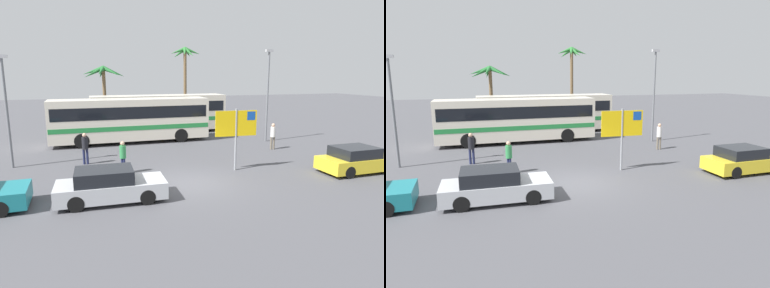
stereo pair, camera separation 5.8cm
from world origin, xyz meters
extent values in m
plane|color=#4C4C51|center=(0.00, 0.00, 0.00)|extent=(120.00, 120.00, 0.00)
cube|color=silver|center=(-1.22, 10.55, 1.73)|extent=(11.19, 2.42, 2.90)
cube|color=black|center=(-1.22, 10.55, 2.28)|extent=(10.74, 2.45, 0.84)
cube|color=#23843D|center=(-1.22, 10.55, 1.22)|extent=(11.08, 2.45, 0.32)
cylinder|color=black|center=(2.25, 11.64, 0.50)|extent=(1.00, 0.28, 1.00)
cylinder|color=black|center=(2.25, 9.47, 0.50)|extent=(1.00, 0.28, 1.00)
cylinder|color=black|center=(-4.69, 11.64, 0.50)|extent=(1.00, 0.28, 1.00)
cylinder|color=black|center=(-4.69, 9.47, 0.50)|extent=(1.00, 0.28, 1.00)
cube|color=silver|center=(1.67, 14.06, 1.73)|extent=(11.19, 2.42, 2.90)
cube|color=black|center=(1.67, 14.06, 2.28)|extent=(10.74, 2.45, 0.84)
cube|color=#23843D|center=(1.67, 14.06, 1.22)|extent=(11.08, 2.45, 0.32)
cylinder|color=black|center=(5.14, 15.14, 0.50)|extent=(1.00, 0.28, 1.00)
cylinder|color=black|center=(5.14, 12.97, 0.50)|extent=(1.00, 0.28, 1.00)
cylinder|color=black|center=(-1.80, 15.14, 0.50)|extent=(1.00, 0.28, 1.00)
cylinder|color=black|center=(-1.80, 12.97, 0.50)|extent=(1.00, 0.28, 1.00)
cylinder|color=gray|center=(2.87, 1.43, 1.60)|extent=(0.11, 0.11, 3.20)
cube|color=yellow|center=(2.87, 1.43, 2.45)|extent=(2.20, 0.21, 1.30)
cube|color=#1447A8|center=(3.66, 1.38, 2.82)|extent=(0.44, 0.10, 0.44)
cube|color=#B7BABF|center=(-3.62, -1.10, 0.48)|extent=(4.25, 1.85, 0.64)
cube|color=black|center=(-3.87, -1.09, 1.06)|extent=(2.23, 1.64, 0.52)
cylinder|color=black|center=(-2.29, -0.37, 0.30)|extent=(0.61, 0.18, 0.60)
cylinder|color=black|center=(-2.35, -1.92, 0.30)|extent=(0.61, 0.18, 0.60)
cylinder|color=black|center=(-4.89, -0.28, 0.30)|extent=(0.61, 0.18, 0.60)
cylinder|color=black|center=(-4.94, -1.83, 0.30)|extent=(0.61, 0.18, 0.60)
cube|color=yellow|center=(8.65, -0.79, 0.48)|extent=(3.97, 1.80, 0.64)
cube|color=black|center=(8.42, -0.79, 1.06)|extent=(2.07, 1.64, 0.52)
cylinder|color=black|center=(9.87, 0.03, 0.30)|extent=(0.60, 0.16, 0.60)
cylinder|color=black|center=(7.42, 0.01, 0.30)|extent=(0.60, 0.16, 0.60)
cylinder|color=black|center=(7.43, -1.61, 0.30)|extent=(0.60, 0.16, 0.60)
cylinder|color=black|center=(-7.48, 0.19, 0.30)|extent=(0.60, 0.17, 0.60)
cylinder|color=black|center=(-7.46, -1.52, 0.30)|extent=(0.60, 0.17, 0.60)
cylinder|color=#706656|center=(7.26, 5.23, 0.42)|extent=(0.13, 0.13, 0.84)
cylinder|color=#706656|center=(7.44, 5.19, 0.42)|extent=(0.13, 0.13, 0.84)
cylinder|color=silver|center=(7.35, 5.21, 1.18)|extent=(0.32, 0.32, 0.67)
sphere|color=tan|center=(7.35, 5.21, 1.63)|extent=(0.23, 0.23, 0.23)
cylinder|color=#1E2347|center=(-2.77, 2.67, 0.40)|extent=(0.13, 0.13, 0.80)
cylinder|color=#1E2347|center=(-2.70, 2.51, 0.40)|extent=(0.13, 0.13, 0.80)
cylinder|color=#338E4C|center=(-2.73, 2.59, 1.11)|extent=(0.32, 0.32, 0.63)
sphere|color=tan|center=(-2.73, 2.59, 1.54)|extent=(0.22, 0.22, 0.22)
cylinder|color=#1E2347|center=(-4.59, 5.06, 0.42)|extent=(0.13, 0.13, 0.85)
cylinder|color=#1E2347|center=(-4.41, 5.04, 0.42)|extent=(0.13, 0.13, 0.85)
cylinder|color=black|center=(-4.50, 5.05, 1.18)|extent=(0.32, 0.32, 0.67)
sphere|color=tan|center=(-4.50, 5.05, 1.63)|extent=(0.23, 0.23, 0.23)
cylinder|color=slate|center=(-8.24, 5.51, 2.84)|extent=(0.14, 0.14, 5.68)
cube|color=#B2B2B7|center=(-8.24, 5.51, 5.78)|extent=(0.56, 0.20, 0.16)
cylinder|color=slate|center=(8.36, 7.85, 3.22)|extent=(0.14, 0.14, 6.44)
cube|color=#B2B2B7|center=(8.36, 7.85, 6.54)|extent=(0.56, 0.20, 0.16)
cylinder|color=brown|center=(-2.45, 19.01, 2.64)|extent=(0.32, 0.32, 5.27)
cone|color=#23662D|center=(-1.51, 18.99, 5.09)|extent=(2.05, 0.46, 1.17)
cone|color=#23662D|center=(-1.70, 19.64, 5.21)|extent=(1.87, 1.68, 0.95)
cone|color=#23662D|center=(-2.58, 19.91, 5.03)|extent=(0.72, 2.06, 1.29)
cone|color=#23662D|center=(-3.37, 19.33, 5.18)|extent=(2.10, 1.11, 1.00)
cone|color=#23662D|center=(-3.31, 18.65, 5.05)|extent=(2.05, 1.19, 1.24)
cone|color=#23662D|center=(-2.72, 18.07, 5.17)|extent=(1.00, 2.11, 1.02)
cone|color=#23662D|center=(-1.82, 18.28, 5.14)|extent=(1.69, 1.85, 1.07)
cylinder|color=brown|center=(6.01, 20.81, 3.64)|extent=(0.32, 0.32, 7.29)
cone|color=#2D7533|center=(6.78, 20.67, 7.22)|extent=(1.76, 0.73, 0.95)
cone|color=#2D7533|center=(6.47, 21.41, 7.14)|extent=(1.37, 1.61, 1.09)
cone|color=#2D7533|center=(5.58, 21.38, 7.08)|extent=(1.35, 1.58, 1.20)
cone|color=#2D7533|center=(5.23, 20.70, 7.23)|extent=(1.76, 0.67, 0.93)
cone|color=#2D7533|center=(5.77, 20.09, 7.16)|extent=(0.96, 1.75, 1.07)
cone|color=#2D7533|center=(6.26, 20.11, 7.11)|extent=(0.97, 1.72, 1.16)
camera|label=1|loc=(-4.50, -14.07, 4.88)|focal=31.69mm
camera|label=2|loc=(-4.45, -14.08, 4.88)|focal=31.69mm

